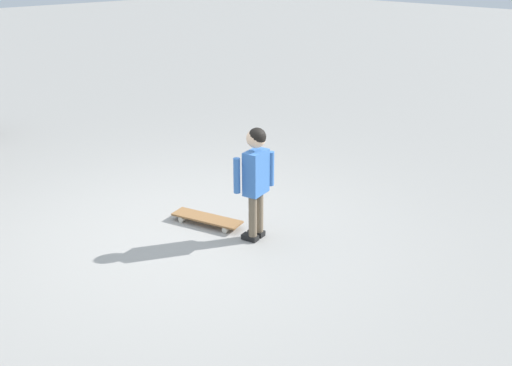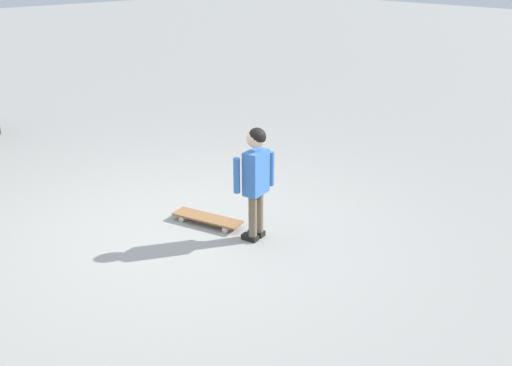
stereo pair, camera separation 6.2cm
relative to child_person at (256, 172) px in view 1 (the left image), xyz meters
The scene contains 3 objects.
ground_plane 0.98m from the child_person, 39.73° to the left, with size 50.00×50.00×0.00m, color gray.
child_person is the anchor object (origin of this frame).
skateboard 0.82m from the child_person, 14.12° to the left, with size 0.74×0.40×0.07m.
Camera 1 is at (-4.02, 2.86, 2.46)m, focal length 40.81 mm.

